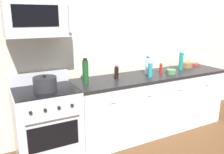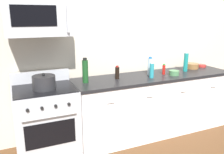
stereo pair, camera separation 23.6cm
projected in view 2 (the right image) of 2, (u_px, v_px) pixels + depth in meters
name	position (u px, v px, depth m)	size (l,w,h in m)	color
ground_plane	(153.00, 131.00, 3.73)	(6.71, 6.71, 0.00)	brown
back_wall	(142.00, 44.00, 3.76)	(5.59, 0.10, 2.70)	beige
counter_unit	(154.00, 104.00, 3.62)	(2.50, 0.66, 0.92)	white
range_oven	(46.00, 121.00, 2.99)	(0.76, 0.69, 1.07)	#B7BABF
microwave	(38.00, 19.00, 2.71)	(0.74, 0.44, 0.40)	#B7BABF
bottle_dish_soap	(152.00, 70.00, 3.32)	(0.06, 0.06, 0.23)	teal
bottle_hot_sauce_red	(164.00, 69.00, 3.53)	(0.04, 0.04, 0.16)	#B21914
bottle_soy_sauce_dark	(117.00, 73.00, 3.27)	(0.06, 0.06, 0.19)	black
bottle_wine_green	(85.00, 71.00, 3.07)	(0.08, 0.08, 0.33)	#19471E
bottle_sparkling_teal	(186.00, 62.00, 3.71)	(0.07, 0.07, 0.32)	#197F7A
bottle_water_clear	(150.00, 66.00, 3.48)	(0.07, 0.07, 0.27)	silver
bowl_red_small	(202.00, 66.00, 4.07)	(0.14, 0.14, 0.04)	#B72D28
bowl_wooden_salad	(192.00, 66.00, 3.93)	(0.20, 0.20, 0.09)	brown
bowl_green_glaze	(174.00, 73.00, 3.50)	(0.15, 0.15, 0.07)	#477A4C
stockpot	(44.00, 82.00, 2.81)	(0.27, 0.27, 0.20)	#262628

